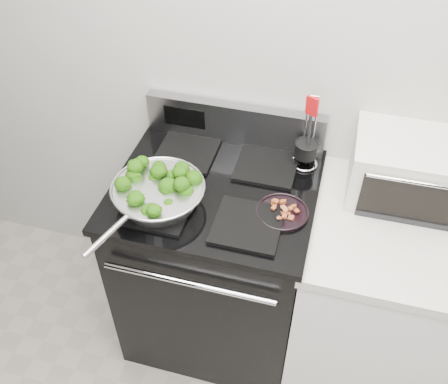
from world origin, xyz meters
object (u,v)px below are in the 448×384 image
(toaster_oven, at_px, (410,169))
(skillet, at_px, (158,193))
(utensil_holder, at_px, (306,153))
(gas_range, at_px, (217,261))
(bacon_plate, at_px, (282,210))

(toaster_oven, bearing_deg, skillet, -160.11)
(utensil_holder, bearing_deg, gas_range, -120.82)
(skillet, xyz_separation_m, utensil_holder, (0.49, 0.37, 0.01))
(skillet, distance_m, bacon_plate, 0.46)
(bacon_plate, height_order, toaster_oven, toaster_oven)
(skillet, height_order, toaster_oven, toaster_oven)
(gas_range, xyz_separation_m, toaster_oven, (0.71, 0.18, 0.56))
(gas_range, xyz_separation_m, utensil_holder, (0.32, 0.22, 0.52))
(gas_range, xyz_separation_m, bacon_plate, (0.28, -0.08, 0.48))
(skillet, relative_size, toaster_oven, 1.24)
(bacon_plate, height_order, utensil_holder, utensil_holder)
(skillet, height_order, bacon_plate, skillet)
(skillet, relative_size, utensil_holder, 1.64)
(skillet, bearing_deg, toaster_oven, 38.00)
(bacon_plate, bearing_deg, skillet, -171.06)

